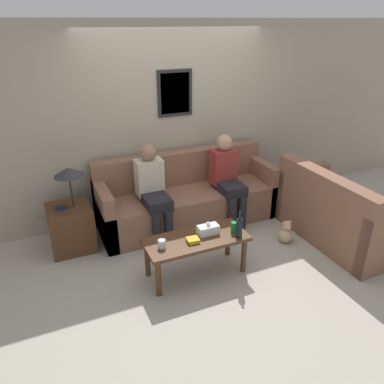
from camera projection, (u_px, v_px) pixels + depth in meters
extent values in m
plane|color=#ADA899|center=(202.00, 236.00, 4.89)|extent=(16.00, 16.00, 0.00)
cube|color=#9E937F|center=(174.00, 122.00, 5.11)|extent=(9.00, 0.06, 2.60)
cube|color=black|center=(175.00, 93.00, 4.90)|extent=(0.48, 0.02, 0.60)
cube|color=#B7CCB2|center=(175.00, 93.00, 4.90)|extent=(0.40, 0.01, 0.52)
cube|color=brown|center=(189.00, 206.00, 5.15)|extent=(2.44, 0.81, 0.48)
cube|color=brown|center=(180.00, 167.00, 5.21)|extent=(2.44, 0.20, 0.46)
cube|color=brown|center=(105.00, 214.00, 4.67)|extent=(0.14, 0.81, 0.73)
cube|color=brown|center=(260.00, 184.00, 5.52)|extent=(0.14, 0.81, 0.73)
cube|color=brown|center=(338.00, 222.00, 4.77)|extent=(0.81, 1.62, 0.48)
cube|color=brown|center=(325.00, 192.00, 4.46)|extent=(0.20, 1.62, 0.46)
cube|color=brown|center=(302.00, 190.00, 5.33)|extent=(0.81, 0.14, 0.73)
cube|color=#4C2D19|center=(196.00, 240.00, 4.01)|extent=(1.12, 0.48, 0.04)
cylinder|color=#4C2D19|center=(158.00, 278.00, 3.77)|extent=(0.06, 0.06, 0.42)
cylinder|color=#4C2D19|center=(244.00, 255.00, 4.14)|extent=(0.06, 0.06, 0.42)
cylinder|color=#4C2D19|center=(147.00, 259.00, 4.07)|extent=(0.06, 0.06, 0.42)
cylinder|color=#4C2D19|center=(228.00, 239.00, 4.44)|extent=(0.06, 0.06, 0.42)
cube|color=#4C2D19|center=(71.00, 228.00, 4.55)|extent=(0.51, 0.51, 0.56)
cylinder|color=#262628|center=(71.00, 190.00, 4.37)|extent=(0.02, 0.02, 0.41)
cone|color=#2D2D33|center=(68.00, 172.00, 4.27)|extent=(0.34, 0.34, 0.10)
cube|color=navy|center=(61.00, 209.00, 4.38)|extent=(0.13, 0.09, 0.02)
cube|color=black|center=(61.00, 207.00, 4.37)|extent=(0.12, 0.09, 0.02)
cylinder|color=black|center=(239.00, 228.00, 3.98)|extent=(0.07, 0.07, 0.22)
cylinder|color=black|center=(240.00, 215.00, 3.91)|extent=(0.03, 0.03, 0.09)
cylinder|color=silver|center=(162.00, 244.00, 3.81)|extent=(0.08, 0.08, 0.09)
cube|color=gold|center=(193.00, 241.00, 3.93)|extent=(0.12, 0.12, 0.02)
cube|color=gold|center=(193.00, 239.00, 3.92)|extent=(0.14, 0.13, 0.02)
cylinder|color=#197A38|center=(234.00, 227.00, 4.08)|extent=(0.07, 0.07, 0.12)
cube|color=silver|center=(208.00, 230.00, 4.06)|extent=(0.23, 0.12, 0.10)
sphere|color=white|center=(208.00, 224.00, 4.03)|extent=(0.05, 0.05, 0.05)
cube|color=black|center=(156.00, 201.00, 4.65)|extent=(0.31, 0.46, 0.14)
cylinder|color=black|center=(157.00, 231.00, 4.55)|extent=(0.11, 0.11, 0.48)
cylinder|color=black|center=(169.00, 228.00, 4.61)|extent=(0.11, 0.11, 0.48)
cube|color=beige|center=(149.00, 177.00, 4.75)|extent=(0.34, 0.22, 0.46)
sphere|color=#8C664C|center=(148.00, 153.00, 4.61)|extent=(0.21, 0.21, 0.21)
cube|color=black|center=(230.00, 188.00, 5.01)|extent=(0.31, 0.42, 0.14)
cylinder|color=black|center=(232.00, 215.00, 4.93)|extent=(0.11, 0.11, 0.48)
cylinder|color=black|center=(242.00, 213.00, 4.98)|extent=(0.11, 0.11, 0.48)
cube|color=maroon|center=(223.00, 166.00, 5.08)|extent=(0.34, 0.22, 0.47)
sphere|color=tan|center=(224.00, 143.00, 4.94)|extent=(0.22, 0.22, 0.22)
sphere|color=tan|center=(285.00, 235.00, 4.74)|extent=(0.19, 0.19, 0.19)
sphere|color=tan|center=(286.00, 226.00, 4.68)|extent=(0.12, 0.12, 0.12)
sphere|color=tan|center=(284.00, 223.00, 4.65)|extent=(0.04, 0.04, 0.04)
sphere|color=tan|center=(290.00, 222.00, 4.68)|extent=(0.04, 0.04, 0.04)
sphere|color=beige|center=(289.00, 228.00, 4.64)|extent=(0.05, 0.05, 0.05)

